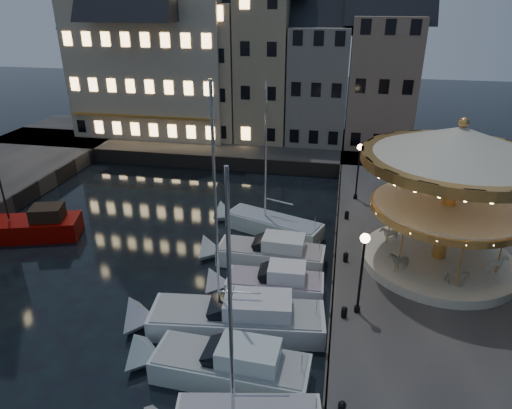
% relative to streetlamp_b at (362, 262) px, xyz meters
% --- Properties ---
extents(ground, '(160.00, 160.00, 0.00)m').
position_rel_streetlamp_b_xyz_m(ground, '(-7.20, -1.00, -4.02)').
color(ground, black).
rests_on(ground, ground).
extents(quay_east, '(16.00, 56.00, 1.30)m').
position_rel_streetlamp_b_xyz_m(quay_east, '(6.80, 5.00, -3.37)').
color(quay_east, '#474442').
rests_on(quay_east, ground).
extents(quay_north, '(44.00, 12.00, 1.30)m').
position_rel_streetlamp_b_xyz_m(quay_north, '(-15.20, 27.00, -3.37)').
color(quay_north, '#474442').
rests_on(quay_north, ground).
extents(quaywall_e, '(0.15, 44.00, 1.30)m').
position_rel_streetlamp_b_xyz_m(quaywall_e, '(-1.20, 5.00, -3.37)').
color(quaywall_e, '#47423A').
rests_on(quaywall_e, ground).
extents(quaywall_n, '(48.00, 0.15, 1.30)m').
position_rel_streetlamp_b_xyz_m(quaywall_n, '(-13.20, 21.00, -3.37)').
color(quaywall_n, '#47423A').
rests_on(quaywall_n, ground).
extents(streetlamp_b, '(0.44, 0.44, 4.17)m').
position_rel_streetlamp_b_xyz_m(streetlamp_b, '(0.00, 0.00, 0.00)').
color(streetlamp_b, black).
rests_on(streetlamp_b, quay_east).
extents(streetlamp_c, '(0.44, 0.44, 4.17)m').
position_rel_streetlamp_b_xyz_m(streetlamp_c, '(0.00, 13.50, 0.00)').
color(streetlamp_c, black).
rests_on(streetlamp_c, quay_east).
extents(bollard_a, '(0.30, 0.30, 0.57)m').
position_rel_streetlamp_b_xyz_m(bollard_a, '(-0.60, -6.00, -2.41)').
color(bollard_a, black).
rests_on(bollard_a, quay_east).
extents(bollard_b, '(0.30, 0.30, 0.57)m').
position_rel_streetlamp_b_xyz_m(bollard_b, '(-0.60, -0.50, -2.41)').
color(bollard_b, black).
rests_on(bollard_b, quay_east).
extents(bollard_c, '(0.30, 0.30, 0.57)m').
position_rel_streetlamp_b_xyz_m(bollard_c, '(-0.60, 4.50, -2.41)').
color(bollard_c, black).
rests_on(bollard_c, quay_east).
extents(bollard_d, '(0.30, 0.30, 0.57)m').
position_rel_streetlamp_b_xyz_m(bollard_d, '(-0.60, 10.00, -2.41)').
color(bollard_d, black).
rests_on(bollard_d, quay_east).
extents(townhouse_na, '(5.50, 8.00, 12.80)m').
position_rel_streetlamp_b_xyz_m(townhouse_na, '(-26.70, 29.00, 3.76)').
color(townhouse_na, slate).
rests_on(townhouse_na, quay_north).
extents(townhouse_nb, '(6.16, 8.00, 13.80)m').
position_rel_streetlamp_b_xyz_m(townhouse_nb, '(-21.25, 29.00, 4.26)').
color(townhouse_nb, '#A79786').
rests_on(townhouse_nb, quay_north).
extents(townhouse_nc, '(6.82, 8.00, 14.80)m').
position_rel_streetlamp_b_xyz_m(townhouse_nc, '(-15.20, 29.00, 4.76)').
color(townhouse_nc, tan).
rests_on(townhouse_nc, quay_north).
extents(townhouse_nd, '(5.50, 8.00, 15.80)m').
position_rel_streetlamp_b_xyz_m(townhouse_nd, '(-9.45, 29.00, 5.26)').
color(townhouse_nd, tan).
rests_on(townhouse_nd, quay_north).
extents(townhouse_ne, '(6.16, 8.00, 12.80)m').
position_rel_streetlamp_b_xyz_m(townhouse_ne, '(-4.00, 29.00, 3.76)').
color(townhouse_ne, gray).
rests_on(townhouse_ne, quay_north).
extents(townhouse_nf, '(6.82, 8.00, 13.80)m').
position_rel_streetlamp_b_xyz_m(townhouse_nf, '(2.05, 29.00, 4.26)').
color(townhouse_nf, gray).
rests_on(townhouse_nf, quay_north).
extents(hotel_corner, '(17.60, 9.00, 16.80)m').
position_rel_streetlamp_b_xyz_m(hotel_corner, '(-21.20, 29.00, 5.76)').
color(hotel_corner, '#BFB59B').
rests_on(hotel_corner, quay_north).
extents(motorboat_b, '(7.70, 2.52, 2.15)m').
position_rel_streetlamp_b_xyz_m(motorboat_b, '(-5.60, -3.90, -3.38)').
color(motorboat_b, silver).
rests_on(motorboat_b, ground).
extents(motorboat_c, '(9.51, 3.48, 12.57)m').
position_rel_streetlamp_b_xyz_m(motorboat_c, '(-6.02, -0.86, -3.34)').
color(motorboat_c, silver).
rests_on(motorboat_c, ground).
extents(motorboat_d, '(6.26, 2.22, 2.15)m').
position_rel_streetlamp_b_xyz_m(motorboat_d, '(-4.69, 2.33, -3.38)').
color(motorboat_d, silver).
rests_on(motorboat_d, ground).
extents(motorboat_e, '(7.48, 2.32, 2.15)m').
position_rel_streetlamp_b_xyz_m(motorboat_e, '(-5.42, 5.53, -3.38)').
color(motorboat_e, silver).
rests_on(motorboat_e, ground).
extents(motorboat_f, '(7.68, 4.34, 10.35)m').
position_rel_streetlamp_b_xyz_m(motorboat_f, '(-5.99, 9.68, -3.49)').
color(motorboat_f, silver).
rests_on(motorboat_f, ground).
extents(red_fishing_boat, '(7.18, 4.25, 5.74)m').
position_rel_streetlamp_b_xyz_m(red_fishing_boat, '(-21.50, 5.81, -3.33)').
color(red_fishing_boat, '#740400').
rests_on(red_fishing_boat, ground).
extents(carousel, '(9.45, 9.45, 8.27)m').
position_rel_streetlamp_b_xyz_m(carousel, '(4.41, 5.13, 2.73)').
color(carousel, beige).
rests_on(carousel, quay_east).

